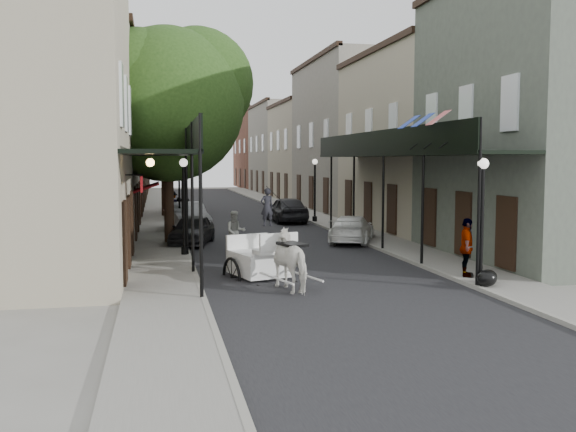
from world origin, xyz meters
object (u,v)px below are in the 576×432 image
lamppost_left (184,205)px  car_left_mid (187,218)px  pedestrian_sidewalk_left (172,205)px  tree_far (169,129)px  car_left_far (179,205)px  car_left_near (192,230)px  lamppost_right_far (315,189)px  car_right_near (352,229)px  carriage (254,241)px  pedestrian_sidewalk_right (467,248)px  horse (294,260)px  lamppost_right_near (482,220)px  pedestrian_walking (235,232)px  tree_near (176,99)px  car_right_far (287,209)px

lamppost_left → car_left_mid: (0.50, 8.64, -1.27)m
lamppost_left → pedestrian_sidewalk_left: size_ratio=2.10×
tree_far → car_left_far: bearing=77.0°
car_left_near → lamppost_right_far: bearing=62.1°
lamppost_right_far → car_left_near: (-7.70, -8.27, -1.38)m
lamppost_left → car_right_near: 8.39m
carriage → pedestrian_sidewalk_right: carriage is taller
pedestrian_sidewalk_right → car_left_near: (-7.94, 10.39, -0.38)m
horse → car_left_far: horse is taller
lamppost_right_near → pedestrian_walking: bearing=124.3°
tree_near → car_left_far: size_ratio=2.23×
car_left_far → pedestrian_walking: bearing=-81.4°
car_right_near → car_right_far: (-1.00, 10.00, 0.17)m
pedestrian_walking → pedestrian_sidewalk_right: bearing=-52.4°
tree_far → car_right_far: 9.96m
pedestrian_sidewalk_left → car_right_far: size_ratio=0.38×
tree_far → carriage: tree_far is taller
carriage → pedestrian_sidewalk_right: (6.39, -2.28, -0.10)m
lamppost_right_near → lamppost_left: same height
car_right_near → carriage: bearing=76.6°
car_left_far → car_left_near: bearing=-85.9°
car_left_far → carriage: bearing=-82.4°
horse → lamppost_right_near: bearing=152.7°
lamppost_left → car_left_near: lamppost_left is taller
carriage → car_left_mid: bearing=80.1°
car_left_near → car_right_far: (6.20, 9.27, 0.12)m
lamppost_right_near → pedestrian_walking: size_ratio=2.17×
carriage → car_right_far: size_ratio=0.63×
tree_near → car_right_far: bearing=52.4°
horse → pedestrian_walking: bearing=-101.4°
pedestrian_walking → pedestrian_sidewalk_left: size_ratio=0.97×
tree_near → pedestrian_sidewalk_right: bearing=-51.8°
pedestrian_sidewalk_right → car_left_near: pedestrian_sidewalk_right is taller
lamppost_right_far → car_right_near: size_ratio=0.87×
lamppost_right_near → car_left_mid: (-7.70, 16.64, -1.27)m
lamppost_right_far → pedestrian_walking: size_ratio=2.17×
car_left_near → car_left_mid: size_ratio=0.82×
car_left_mid → lamppost_left: bearing=-102.1°
lamppost_right_far → horse: 19.78m
pedestrian_sidewalk_right → tree_near: bearing=62.6°
lamppost_right_near → carriage: (-6.15, 3.62, -0.91)m
tree_near → pedestrian_sidewalk_left: (-0.00, 10.52, -5.48)m
lamppost_right_far → pedestrian_sidewalk_left: (-8.30, 2.70, -1.04)m
lamppost_left → car_right_near: lamppost_left is taller
pedestrian_walking → car_left_mid: size_ratio=0.36×
lamppost_left → tree_far: bearing=90.5°
car_right_far → pedestrian_sidewalk_right: bearing=92.9°
horse → pedestrian_sidewalk_left: pedestrian_sidewalk_left is taller
tree_near → pedestrian_sidewalk_left: bearing=90.0°
tree_near → horse: bearing=-75.3°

